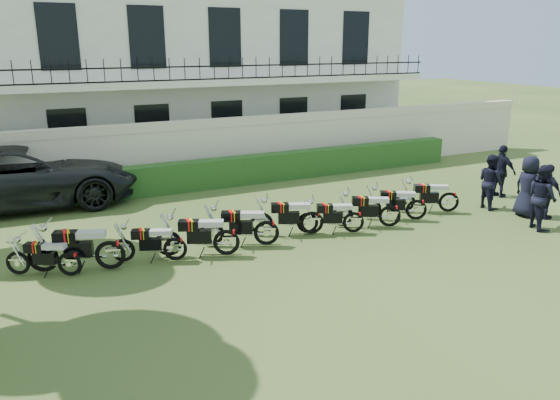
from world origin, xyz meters
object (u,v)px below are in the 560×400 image
Objects in this scene: suv at (21,177)px; motorcycle_6 at (354,217)px; motorcycle_1 at (110,248)px; motorcycle_3 at (226,236)px; motorcycle_0 at (69,258)px; officer_4 at (490,181)px; motorcycle_2 at (175,243)px; motorcycle_9 at (449,197)px; officer_1 at (542,197)px; motorcycle_5 at (312,217)px; officer_3 at (528,187)px; officer_5 at (501,171)px; officer_2 at (547,192)px; motorcycle_8 at (417,205)px; motorcycle_4 at (266,227)px; motorcycle_7 at (390,211)px.

motorcycle_6 is at bearing -128.49° from suv.
motorcycle_1 is 2.65m from motorcycle_3.
officer_4 is at bearing -62.05° from motorcycle_0.
motorcycle_2 is 8.40m from motorcycle_9.
officer_1 is (9.61, -2.12, 0.45)m from motorcycle_2.
motorcycle_5 is at bearing -68.85° from motorcycle_1.
motorcycle_0 is 12.56m from officer_3.
motorcycle_5 is 7.42m from officer_5.
motorcycle_3 is 9.40m from officer_2.
motorcycle_8 is (2.21, 0.11, 0.02)m from motorcycle_6.
officer_1 is 3.19m from officer_5.
motorcycle_1 is 1.20× the size of officer_4.
motorcycle_0 is at bearing -171.81° from suv.
motorcycle_8 is at bearing -64.46° from motorcycle_3.
motorcycle_4 is at bearing 84.20° from officer_5.
motorcycle_6 is at bearing 87.37° from officer_1.
motorcycle_7 is at bearing -68.20° from motorcycle_4.
motorcycle_8 is (1.05, 0.15, -0.01)m from motorcycle_7.
motorcycle_9 is (10.70, -0.08, 0.06)m from motorcycle_0.
motorcycle_0 is 12.15m from officer_4.
motorcycle_7 is at bearing -78.60° from motorcycle_5.
motorcycle_7 is 0.25× the size of suv.
officer_2 is at bearing -101.30° from motorcycle_9.
motorcycle_3 is at bearing -67.29° from motorcycle_0.
motorcycle_7 is 4.72m from officer_2.
officer_3 is at bearing -118.13° from suv.
motorcycle_3 is 1.04× the size of officer_3.
officer_2 reaches higher than motorcycle_2.
motorcycle_8 is (8.47, -0.21, -0.06)m from motorcycle_1.
motorcycle_2 is at bearing 111.46° from motorcycle_6.
motorcycle_9 is (3.59, 0.29, 0.03)m from motorcycle_6.
officer_1 is (5.86, -2.30, 0.40)m from motorcycle_5.
officer_5 is at bearing -48.65° from motorcycle_8.
officer_1 is at bearing 140.81° from officer_5.
officer_4 is (11.28, -0.21, 0.31)m from motorcycle_1.
motorcycle_3 is 1.01× the size of motorcycle_4.
officer_2 is (3.46, -1.49, 0.33)m from motorcycle_8.
motorcycle_0 is 6.06m from motorcycle_5.
officer_3 is at bearing -79.44° from motorcycle_5.
motorcycle_8 is 0.97× the size of officer_5.
motorcycle_6 is at bearing 81.69° from officer_3.
motorcycle_0 is 0.82× the size of motorcycle_5.
motorcycle_5 is 1.07× the size of officer_5.
officer_3 is 2.09m from officer_5.
officer_1 is at bearing 123.21° from officer_2.
motorcycle_9 is at bearing -52.19° from motorcycle_8.
motorcycle_3 is 1.02× the size of motorcycle_5.
motorcycle_5 is 6.31m from officer_1.
motorcycle_8 is at bearing -68.38° from motorcycle_2.
officer_3 reaches higher than motorcycle_5.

